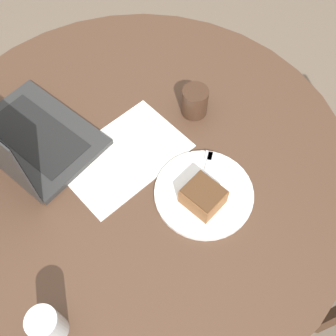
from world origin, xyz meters
name	(u,v)px	position (x,y,z in m)	size (l,w,h in m)	color
ground_plane	(147,247)	(0.00, 0.00, 0.00)	(12.00, 12.00, 0.00)	#6B5B4C
dining_table	(137,179)	(0.00, 0.00, 0.59)	(1.19, 1.19, 0.70)	#4C3323
paper_document	(124,156)	(-0.01, 0.03, 0.71)	(0.33, 0.23, 0.00)	white
plate	(204,193)	(0.05, -0.20, 0.71)	(0.25, 0.25, 0.01)	white
cake_slice	(203,196)	(0.03, -0.22, 0.74)	(0.09, 0.09, 0.06)	brown
fork	(206,173)	(0.10, -0.17, 0.72)	(0.16, 0.11, 0.00)	silver
coffee_glass	(195,102)	(0.23, 0.00, 0.75)	(0.07, 0.07, 0.09)	#3D2619
water_glass	(48,326)	(-0.41, -0.20, 0.76)	(0.06, 0.06, 0.11)	silver
laptop	(23,137)	(-0.18, 0.23, 0.75)	(0.29, 0.37, 0.26)	#2D2D2D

